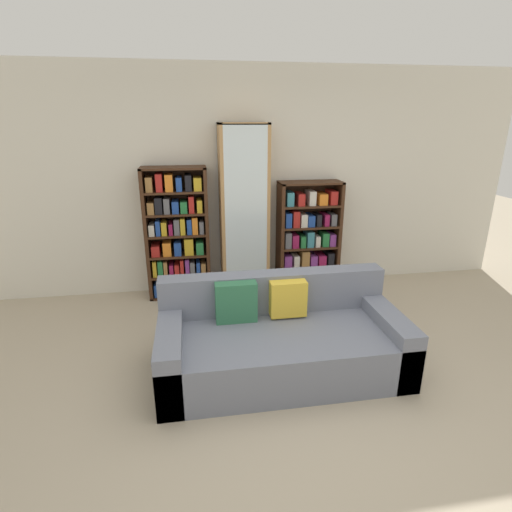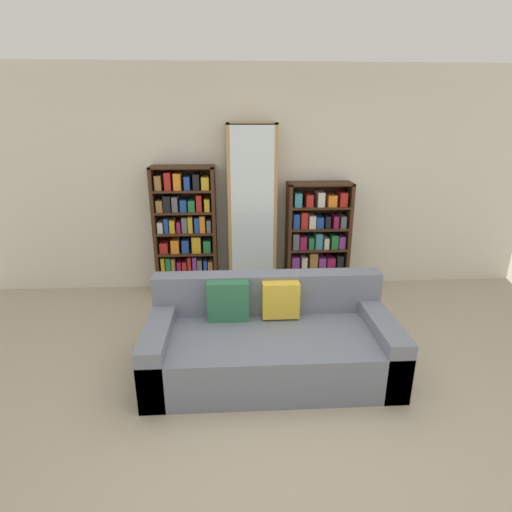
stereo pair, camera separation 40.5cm
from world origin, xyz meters
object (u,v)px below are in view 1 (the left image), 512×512
object	(u,v)px
bookshelf_left	(177,235)
bookshelf_right	(307,239)
couch	(280,340)
display_cabinet	(244,212)
wine_bottle	(291,292)

from	to	relation	value
bookshelf_left	bookshelf_right	bearing A→B (deg)	0.00
bookshelf_left	couch	bearing A→B (deg)	-63.09
display_cabinet	wine_bottle	world-z (taller)	display_cabinet
bookshelf_right	wine_bottle	xyz separation A→B (m)	(-0.34, -0.54, -0.47)
couch	display_cabinet	xyz separation A→B (m)	(-0.07, 1.72, 0.75)
bookshelf_right	bookshelf_left	bearing A→B (deg)	-180.00
display_cabinet	bookshelf_right	world-z (taller)	display_cabinet
bookshelf_left	wine_bottle	distance (m)	1.51
couch	bookshelf_right	bearing A→B (deg)	66.90
bookshelf_left	bookshelf_right	world-z (taller)	bookshelf_left
couch	display_cabinet	distance (m)	1.88
bookshelf_left	display_cabinet	bearing A→B (deg)	-1.19
couch	bookshelf_left	xyz separation A→B (m)	(-0.88, 1.73, 0.50)
display_cabinet	couch	bearing A→B (deg)	-87.54
couch	bookshelf_right	size ratio (longest dim) A/B	1.50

